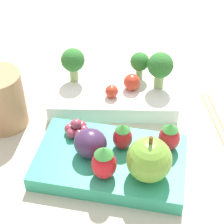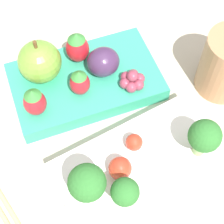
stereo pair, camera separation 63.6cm
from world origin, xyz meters
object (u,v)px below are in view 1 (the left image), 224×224
bento_box_savoury (113,94)px  broccoli_floret_2 (73,61)px  bento_box_fruit (110,162)px  grape_cluster (77,129)px  strawberry_1 (123,136)px  strawberry_0 (104,163)px  broccoli_floret_0 (140,63)px  apple (149,160)px  plum (90,143)px  drinking_cup (1,100)px  strawberry_2 (169,137)px  broccoli_floret_1 (160,66)px  cherry_tomato_1 (132,82)px  cherry_tomato_0 (112,91)px

bento_box_savoury → broccoli_floret_2: broccoli_floret_2 is taller
bento_box_fruit → grape_cluster: grape_cluster is taller
strawberry_1 → grape_cluster: bearing=167.5°
bento_box_fruit → strawberry_0: bearing=-93.6°
broccoli_floret_0 → grape_cluster: bearing=-116.2°
apple → plum: size_ratio=1.52×
drinking_cup → broccoli_floret_2: bearing=45.8°
strawberry_1 → grape_cluster: size_ratio=1.15×
bento_box_fruit → broccoli_floret_0: (0.02, 0.18, 0.05)m
strawberry_0 → strawberry_2: strawberry_0 is taller
bento_box_savoury → strawberry_2: (0.10, -0.12, 0.03)m
broccoli_floret_1 → bento_box_savoury: bearing=-169.5°
cherry_tomato_1 → strawberry_1: (0.00, -0.13, 0.00)m
plum → strawberry_1: bearing=26.1°
strawberry_1 → strawberry_2: size_ratio=0.92×
bento_box_savoury → grape_cluster: size_ratio=6.08×
bento_box_fruit → strawberry_0: (-0.00, -0.03, 0.04)m
broccoli_floret_0 → broccoli_floret_2: (-0.11, -0.02, 0.01)m
cherry_tomato_0 → apple: apple is taller
bento_box_savoury → strawberry_0: bearing=-84.1°
broccoli_floret_0 → cherry_tomato_1: (-0.01, -0.03, -0.02)m
broccoli_floret_2 → drinking_cup: drinking_cup is taller
apple → strawberry_0: 0.06m
grape_cluster → drinking_cup: (-0.12, 0.03, 0.01)m
strawberry_1 → apple: bearing=-48.1°
bento_box_savoury → drinking_cup: (-0.16, -0.08, 0.03)m
bento_box_fruit → cherry_tomato_0: size_ratio=9.78×
bento_box_savoury → grape_cluster: 0.12m
plum → drinking_cup: bearing=156.8°
bento_box_savoury → plum: size_ratio=4.91×
broccoli_floret_0 → strawberry_0: (-0.02, -0.22, -0.01)m
broccoli_floret_0 → strawberry_2: size_ratio=1.06×
strawberry_1 → strawberry_2: bearing=7.8°
broccoli_floret_1 → plum: broccoli_floret_1 is taller
cherry_tomato_1 → grape_cluster: 0.13m
broccoli_floret_0 → broccoli_floret_2: 0.11m
bento_box_savoury → apple: 0.19m
broccoli_floret_1 → strawberry_1: bearing=-105.2°
broccoli_floret_0 → strawberry_1: broccoli_floret_0 is taller
broccoli_floret_2 → grape_cluster: size_ratio=1.63×
strawberry_1 → drinking_cup: bearing=166.8°
cherry_tomato_0 → apple: bearing=-63.9°
strawberry_1 → drinking_cup: size_ratio=0.46×
apple → strawberry_2: bearing=66.5°
cherry_tomato_1 → bento_box_fruit: bearing=-93.5°
broccoli_floret_0 → broccoli_floret_2: size_ratio=0.81×
cherry_tomato_1 → grape_cluster: (-0.06, -0.11, -0.01)m
apple → bento_box_fruit: bearing=155.5°
apple → strawberry_2: (0.02, 0.05, -0.01)m
strawberry_0 → bento_box_savoury: bearing=95.9°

